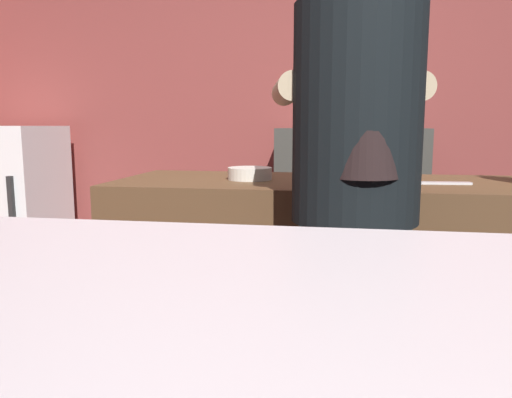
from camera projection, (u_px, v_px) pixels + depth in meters
wall_back at (325, 90)px, 3.32m from camera, size 5.20×0.10×2.70m
prep_counter at (403, 306)px, 1.81m from camera, size 2.10×0.60×0.92m
back_shelf at (349, 215)px, 3.14m from camera, size 0.92×0.36×1.10m
mini_fridge at (13, 209)px, 3.34m from camera, size 0.58×0.58×1.11m
bartender at (355, 187)px, 1.33m from camera, size 0.47×0.54×1.64m
mixing_bowl at (250, 173)px, 1.82m from camera, size 0.16×0.16×0.04m
chefs_knife at (435, 183)px, 1.68m from camera, size 0.24×0.05×0.01m
bottle_hot_sauce at (383, 112)px, 3.07m from camera, size 0.06×0.06×0.26m
bottle_vinegar at (350, 112)px, 2.97m from camera, size 0.07×0.07×0.25m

